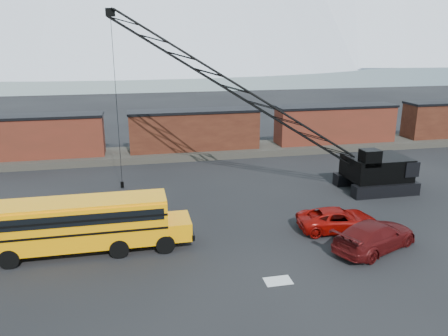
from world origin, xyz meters
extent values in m
plane|color=black|center=(0.00, 0.00, 0.00)|extent=(160.00, 160.00, 0.00)
cube|color=silver|center=(0.00, 340.00, 12.00)|extent=(800.00, 80.00, 24.00)
cube|color=#403B35|center=(0.00, 22.00, 0.35)|extent=(120.00, 5.00, 0.70)
cube|color=#4D2116|center=(-16.00, 22.00, 2.70)|extent=(13.50, 2.90, 4.00)
cube|color=black|center=(-16.00, 22.00, 4.75)|extent=(13.70, 3.10, 0.25)
cube|color=black|center=(-11.80, 22.00, 1.00)|extent=(2.20, 2.40, 0.60)
cube|color=#4F2416|center=(0.00, 22.00, 2.70)|extent=(13.50, 2.90, 4.00)
cube|color=black|center=(0.00, 22.00, 4.75)|extent=(13.70, 3.10, 0.25)
cube|color=black|center=(-4.20, 22.00, 1.00)|extent=(2.20, 2.40, 0.60)
cube|color=black|center=(4.20, 22.00, 1.00)|extent=(2.20, 2.40, 0.60)
cube|color=#4D2116|center=(16.00, 22.00, 2.70)|extent=(13.50, 2.90, 4.00)
cube|color=black|center=(16.00, 22.00, 4.75)|extent=(13.70, 3.10, 0.25)
cube|color=black|center=(11.80, 22.00, 1.00)|extent=(2.20, 2.40, 0.60)
cube|color=black|center=(20.20, 22.00, 1.00)|extent=(2.20, 2.40, 0.60)
cube|color=black|center=(27.80, 22.00, 1.00)|extent=(2.20, 2.40, 0.60)
cube|color=silver|center=(0.50, -4.00, 0.01)|extent=(1.40, 0.90, 0.02)
cube|color=#FF9C05|center=(-9.70, 1.44, 1.80)|extent=(10.00, 2.50, 2.50)
cube|color=#FF9C05|center=(-4.10, 1.44, 1.10)|extent=(1.60, 2.30, 1.10)
cube|color=#FF9C05|center=(-9.70, 1.44, 3.10)|extent=(10.00, 2.30, 0.18)
cube|color=black|center=(-9.70, 0.18, 2.50)|extent=(9.60, 0.05, 0.65)
cube|color=black|center=(-9.70, 2.70, 2.50)|extent=(9.60, 0.05, 0.65)
cube|color=black|center=(-3.25, 1.44, 0.80)|extent=(0.15, 2.45, 0.35)
cylinder|color=black|center=(-13.30, 0.29, 0.55)|extent=(1.10, 0.35, 1.10)
cylinder|color=black|center=(-13.30, 2.59, 0.55)|extent=(1.10, 0.35, 1.10)
cylinder|color=black|center=(-7.50, 0.29, 0.55)|extent=(1.10, 0.35, 1.10)
cylinder|color=black|center=(-7.50, 2.59, 0.55)|extent=(1.10, 0.35, 1.10)
cylinder|color=black|center=(-4.90, 0.29, 0.55)|extent=(1.10, 0.35, 1.10)
cylinder|color=black|center=(-4.90, 2.59, 0.55)|extent=(1.10, 0.35, 1.10)
imported|color=#8E0A06|center=(6.30, 1.15, 0.73)|extent=(5.44, 2.88, 1.46)
imported|color=#4E0E0E|center=(7.21, -1.75, 0.85)|extent=(6.35, 4.62, 1.71)
cube|color=black|center=(12.93, 6.34, 0.50)|extent=(5.50, 1.00, 1.00)
cube|color=black|center=(12.93, 9.54, 0.50)|extent=(5.50, 1.00, 1.00)
cube|color=black|center=(12.93, 7.94, 1.90)|extent=(4.80, 3.60, 1.80)
cube|color=black|center=(14.93, 7.94, 2.10)|extent=(1.20, 3.80, 1.20)
cube|color=black|center=(11.53, 6.74, 3.10)|extent=(1.40, 1.20, 1.30)
cube|color=black|center=(11.53, 6.19, 3.10)|extent=(1.20, 0.06, 0.90)
cube|color=black|center=(-7.48, 12.51, 13.85)|extent=(0.70, 0.50, 0.60)
cylinder|color=black|center=(-7.48, 12.51, 6.92)|extent=(0.04, 0.04, 13.55)
cube|color=black|center=(-7.48, 12.51, 0.35)|extent=(0.25, 0.25, 0.50)
camera|label=1|loc=(-6.35, -22.83, 11.95)|focal=35.00mm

